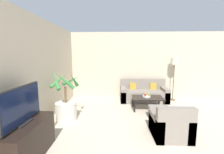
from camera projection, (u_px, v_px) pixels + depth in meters
name	position (u px, v px, depth m)	size (l,w,h in m)	color
wall_back	(154.00, 66.00, 6.16)	(8.41, 0.06, 2.70)	beige
wall_left	(23.00, 76.00, 3.04)	(0.06, 8.10, 2.70)	beige
tv_console	(25.00, 141.00, 2.56)	(0.56, 1.14, 0.64)	black
television	(22.00, 105.00, 2.46)	(0.18, 0.99, 0.64)	black
potted_palm	(66.00, 106.00, 4.12)	(0.82, 0.80, 1.39)	beige
sofa_loveseat	(143.00, 94.00, 5.85)	(1.79, 0.82, 0.83)	gray
floor_lamp	(175.00, 64.00, 5.78)	(0.29, 0.29, 1.69)	brown
coffee_table	(148.00, 99.00, 4.90)	(0.99, 0.63, 0.41)	black
fruit_bowl	(146.00, 96.00, 4.90)	(0.26, 0.26, 0.05)	beige
apple_red	(145.00, 95.00, 4.86)	(0.07, 0.07, 0.07)	red
apple_green	(149.00, 94.00, 4.90)	(0.08, 0.08, 0.08)	olive
orange_fruit	(145.00, 94.00, 4.96)	(0.08, 0.08, 0.08)	orange
armchair	(170.00, 125.00, 3.28)	(0.76, 0.79, 0.76)	gray
ottoman	(160.00, 114.00, 4.12)	(0.55, 0.54, 0.35)	gray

